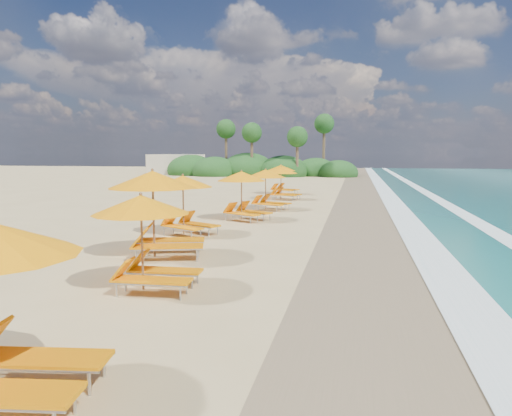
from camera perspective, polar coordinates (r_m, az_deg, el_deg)
ground at (r=15.84m, az=0.00°, el=-4.31°), size 160.00×160.00×0.00m
wet_sand at (r=15.52m, az=14.65°, el=-4.75°), size 4.00×160.00×0.01m
surf_foam at (r=15.87m, az=24.47°, el=-4.81°), size 4.00×160.00×0.01m
station_3 at (r=10.58m, az=-12.90°, el=-3.31°), size 2.44×2.27×2.18m
station_4 at (r=13.88m, az=-11.59°, el=0.05°), size 3.26×3.17×2.60m
station_5 at (r=17.55m, az=-8.48°, el=0.89°), size 2.99×2.99×2.27m
station_6 at (r=21.07m, az=-1.43°, el=1.94°), size 3.02×3.02×2.27m
station_7 at (r=24.99m, az=1.51°, el=2.62°), size 2.85×2.81×2.21m
station_8 at (r=30.48m, az=3.36°, el=3.33°), size 2.71×2.62×2.18m
station_9 at (r=34.50m, az=3.29°, el=3.74°), size 2.87×2.84×2.20m
treeline at (r=62.16m, az=-0.15°, el=4.87°), size 25.80×8.80×9.74m
beach_building at (r=68.08m, az=-9.71°, el=5.28°), size 7.00×5.00×2.80m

